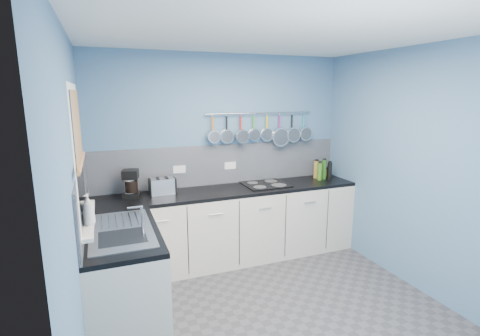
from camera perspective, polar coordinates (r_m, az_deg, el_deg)
floor at (r=3.66m, az=5.41°, el=-22.03°), size 3.20×3.00×0.02m
ceiling at (r=3.08m, az=6.38°, el=20.81°), size 3.20×3.00×0.02m
wall_back at (r=4.50m, az=-2.94°, el=1.89°), size 3.20×0.02×2.50m
wall_front at (r=1.99m, az=26.55°, el=-12.38°), size 3.20×0.02×2.50m
wall_left at (r=2.82m, az=-24.87°, el=-5.29°), size 0.02×3.00×2.50m
wall_right at (r=4.12m, az=26.23°, el=-0.27°), size 0.02×3.00×2.50m
backsplash_back at (r=4.50m, az=-2.83°, el=0.59°), size 3.20×0.02×0.50m
backsplash_left at (r=3.42m, az=-23.83°, el=-4.05°), size 0.02×1.80×0.50m
cabinet_run_back at (r=4.44m, az=-1.54°, el=-9.24°), size 3.20×0.60×0.86m
worktop_back at (r=4.30m, az=-1.57°, el=-3.64°), size 3.20×0.60×0.04m
cabinet_run_left at (r=3.40m, az=-17.90°, el=-16.79°), size 0.60×1.20×0.86m
worktop_left at (r=3.21m, az=-18.41°, el=-9.70°), size 0.60×1.20×0.04m
window_frame at (r=3.04m, az=-24.40°, el=1.77°), size 0.01×1.00×1.10m
window_glass at (r=3.04m, az=-24.31°, el=1.78°), size 0.01×0.90×1.00m
bamboo_blind at (r=3.01m, az=-24.52°, el=6.00°), size 0.01×0.90×0.55m
window_sill at (r=3.16m, az=-23.15°, el=-7.42°), size 0.10×0.98×0.03m
sink_unit at (r=3.20m, az=-18.44°, el=-9.30°), size 0.50×0.95×0.01m
mixer_tap at (r=3.00m, az=-15.32°, el=-7.98°), size 0.12×0.08×0.26m
socket_left at (r=4.35m, az=-9.65°, el=-0.22°), size 0.15×0.01×0.09m
socket_right at (r=4.52m, az=-1.58°, el=0.41°), size 0.15×0.01×0.09m
pot_rail at (r=4.57m, az=3.26°, el=8.73°), size 1.45×0.02×0.02m
soap_bottle_a at (r=2.94m, az=-23.06°, el=-6.10°), size 0.12×0.12×0.24m
soap_bottle_b at (r=2.96m, az=-23.00°, el=-6.63°), size 0.08×0.08×0.17m
paper_towel at (r=4.08m, az=-17.17°, el=-2.96°), size 0.12×0.12×0.24m
coffee_maker at (r=4.08m, az=-16.97°, el=-2.47°), size 0.22×0.23×0.31m
toaster at (r=4.17m, az=-12.25°, el=-2.85°), size 0.29×0.17×0.18m
canister at (r=4.19m, az=-10.55°, el=-3.09°), size 0.09×0.09×0.12m
hob at (r=4.50m, az=4.09°, el=-2.63°), size 0.54×0.47×0.01m
pan_0 at (r=4.35m, az=-4.39°, el=6.29°), size 0.15×0.10×0.34m
pan_1 at (r=4.41m, az=-2.12°, el=6.28°), size 0.17×0.06×0.36m
pan_2 at (r=4.47m, az=0.09°, el=6.36°), size 0.17×0.11×0.36m
pan_3 at (r=4.54m, az=2.24°, el=6.55°), size 0.15×0.06×0.34m
pan_4 at (r=4.61m, az=4.32°, el=6.50°), size 0.17×0.05×0.36m
pan_5 at (r=4.70m, az=6.32°, el=6.12°), size 0.24×0.08×0.43m
pan_6 at (r=4.78m, az=8.27°, el=6.45°), size 0.19×0.09×0.38m
pan_7 at (r=4.87m, az=10.14°, el=6.57°), size 0.18×0.09×0.37m
condiment_0 at (r=5.05m, az=13.62°, el=-0.75°), size 0.07×0.07×0.11m
condiment_1 at (r=4.98m, az=12.93°, el=-0.88°), size 0.07×0.07×0.11m
condiment_2 at (r=4.94m, az=12.07°, el=-0.22°), size 0.07×0.07×0.23m
condiment_3 at (r=4.95m, az=14.10°, el=-0.38°), size 0.06×0.06×0.22m
condiment_4 at (r=4.90m, az=13.26°, el=-0.23°), size 0.06×0.06×0.26m
condiment_5 at (r=4.83m, az=12.59°, el=-0.55°), size 0.06×0.06×0.23m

